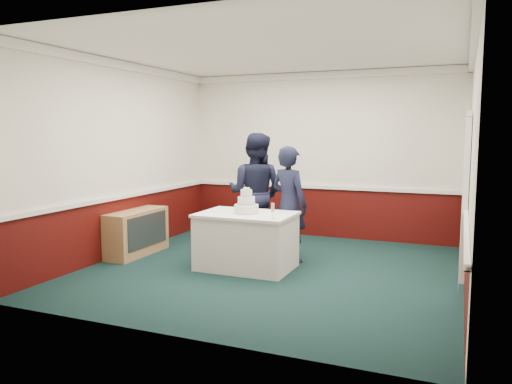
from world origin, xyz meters
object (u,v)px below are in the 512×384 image
at_px(person_man, 255,193).
at_px(person_woman, 289,204).
at_px(cake_knife, 238,215).
at_px(wedding_cake, 246,205).
at_px(cake_table, 246,240).
at_px(sideboard, 137,232).
at_px(champagne_flute, 273,208).

bearing_deg(person_man, person_woman, 152.74).
xyz_separation_m(cake_knife, person_man, (-0.22, 1.14, 0.16)).
height_order(wedding_cake, cake_knife, wedding_cake).
bearing_deg(cake_table, wedding_cake, 90.00).
height_order(sideboard, person_man, person_man).
bearing_deg(sideboard, person_woman, 12.79).
bearing_deg(person_man, wedding_cake, 103.71).
xyz_separation_m(cake_knife, person_woman, (0.45, 0.81, 0.07)).
height_order(cake_knife, person_woman, person_woman).
height_order(wedding_cake, person_woman, person_woman).
bearing_deg(cake_table, person_man, 105.05).
xyz_separation_m(wedding_cake, person_woman, (0.42, 0.61, -0.04)).
relative_size(person_man, person_woman, 1.11).
bearing_deg(champagne_flute, person_man, 121.67).
relative_size(champagne_flute, person_woman, 0.12).
height_order(cake_table, cake_knife, cake_knife).
xyz_separation_m(sideboard, champagne_flute, (2.41, -0.36, 0.58)).
distance_m(sideboard, cake_table, 1.92).
xyz_separation_m(cake_table, wedding_cake, (-0.00, 0.00, 0.50)).
distance_m(champagne_flute, person_man, 1.43).
bearing_deg(person_man, cake_knife, 99.72).
relative_size(sideboard, person_woman, 0.70).
bearing_deg(cake_table, sideboard, 177.52).
relative_size(champagne_flute, person_man, 0.11).
bearing_deg(person_woman, champagne_flute, 116.52).
bearing_deg(cake_knife, wedding_cake, 67.62).
relative_size(cake_knife, champagne_flute, 1.07).
bearing_deg(cake_knife, person_woman, 47.13).
relative_size(cake_table, cake_knife, 6.00).
xyz_separation_m(sideboard, cake_knife, (1.88, -0.28, 0.44)).
xyz_separation_m(wedding_cake, cake_knife, (-0.03, -0.20, -0.11)).
bearing_deg(person_woman, cake_table, 76.98).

